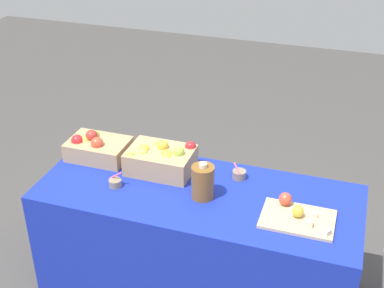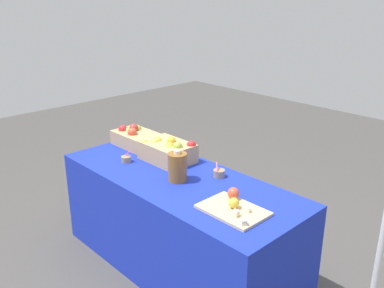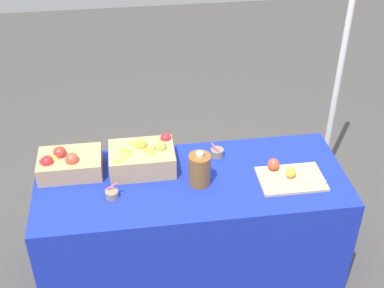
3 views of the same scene
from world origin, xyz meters
TOP-DOWN VIEW (x-y plane):
  - ground_plane at (0.00, 0.00)m, footprint 10.00×10.00m
  - table at (0.00, 0.00)m, footprint 1.90×0.76m
  - apple_crate_left at (-0.74, 0.17)m, footprint 0.38×0.27m
  - apple_crate_middle at (-0.29, 0.15)m, footprint 0.40×0.29m
  - cutting_board_front at (0.59, -0.08)m, footprint 0.39×0.27m
  - sample_bowl_near at (0.20, 0.22)m, footprint 0.08×0.08m
  - sample_bowl_mid at (-0.48, -0.10)m, footprint 0.08×0.08m
  - cider_jug at (0.04, -0.04)m, footprint 0.13×0.13m
  - tent_pole at (1.18, 0.74)m, footprint 0.04×0.04m

SIDE VIEW (x-z plane):
  - ground_plane at x=0.00m, z-range 0.00..0.00m
  - table at x=0.00m, z-range 0.00..0.74m
  - cutting_board_front at x=0.59m, z-range 0.72..0.81m
  - sample_bowl_mid at x=-0.48m, z-range 0.71..0.81m
  - sample_bowl_near at x=0.20m, z-range 0.72..0.82m
  - apple_crate_left at x=-0.74m, z-range 0.72..0.90m
  - apple_crate_middle at x=-0.29m, z-range 0.73..0.92m
  - cider_jug at x=0.04m, z-range 0.73..0.95m
  - tent_pole at x=1.18m, z-range 0.00..2.05m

